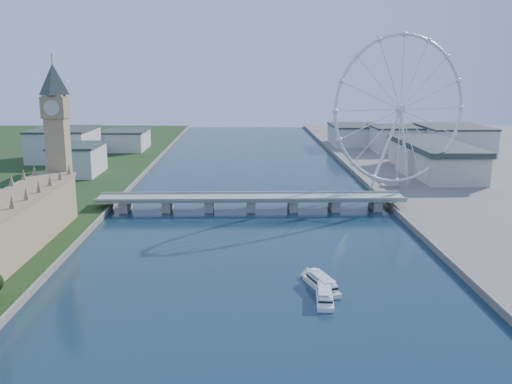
{
  "coord_description": "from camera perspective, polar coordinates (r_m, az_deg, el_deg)",
  "views": [
    {
      "loc": [
        -5.07,
        -99.6,
        98.9
      ],
      "look_at": [
        1.63,
        210.0,
        32.34
      ],
      "focal_mm": 40.0,
      "sensor_mm": 36.0,
      "label": 1
    }
  ],
  "objects": [
    {
      "name": "big_ben",
      "position": [
        398.42,
        -19.35,
        6.8
      ],
      "size": [
        20.02,
        20.02,
        110.0
      ],
      "color": "tan",
      "rests_on": "ground"
    },
    {
      "name": "westminster_bridge",
      "position": [
        410.15,
        -0.5,
        -0.87
      ],
      "size": [
        220.0,
        22.0,
        9.5
      ],
      "color": "gray",
      "rests_on": "ground"
    },
    {
      "name": "london_eye",
      "position": [
        472.6,
        14.25,
        7.95
      ],
      "size": [
        113.6,
        39.12,
        124.3
      ],
      "color": "silver",
      "rests_on": "ground"
    },
    {
      "name": "county_hall",
      "position": [
        568.05,
        17.27,
        1.55
      ],
      "size": [
        54.0,
        144.0,
        35.0
      ],
      "primitive_type": null,
      "color": "beige",
      "rests_on": "ground"
    },
    {
      "name": "city_skyline",
      "position": [
        666.22,
        2.59,
        5.05
      ],
      "size": [
        505.0,
        280.0,
        32.0
      ],
      "color": "beige",
      "rests_on": "ground"
    },
    {
      "name": "tour_boat_near",
      "position": [
        268.48,
        6.56,
        -9.57
      ],
      "size": [
        16.33,
        31.31,
        6.72
      ],
      "primitive_type": null,
      "rotation": [
        0.0,
        0.0,
        0.3
      ],
      "color": "silver",
      "rests_on": "ground"
    },
    {
      "name": "tour_boat_far",
      "position": [
        255.79,
        6.87,
        -10.71
      ],
      "size": [
        10.24,
        29.6,
        6.4
      ],
      "primitive_type": null,
      "rotation": [
        0.0,
        0.0,
        -0.1
      ],
      "color": "white",
      "rests_on": "ground"
    }
  ]
}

